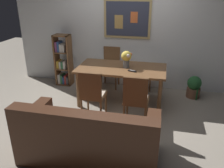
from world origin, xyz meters
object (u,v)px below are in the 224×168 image
dining_chair_far_right (144,65)px  leather_couch (88,139)px  dining_chair_near_right (136,97)px  tv_remote (132,71)px  dining_chair_far_left (111,64)px  dining_table (121,72)px  flower_vase (126,58)px  potted_ivy (194,87)px  dining_chair_near_left (92,92)px  bookshelf (63,62)px

dining_chair_far_right → leather_couch: (-0.46, -2.61, -0.23)m
dining_chair_near_right → tv_remote: 0.70m
tv_remote → dining_chair_far_right: bearing=83.1°
dining_chair_far_left → dining_table: bearing=-64.0°
flower_vase → tv_remote: (0.14, -0.20, -0.19)m
dining_table → potted_ivy: size_ratio=3.47×
dining_chair_far_left → potted_ivy: 1.88m
tv_remote → flower_vase: bearing=125.0°
potted_ivy → flower_vase: flower_vase is taller
potted_ivy → dining_chair_far_left: bearing=172.4°
dining_chair_near_left → tv_remote: 0.86m
dining_chair_near_right → potted_ivy: size_ratio=1.87×
dining_chair_near_left → leather_couch: dining_chair_near_left is taller
bookshelf → flower_vase: size_ratio=3.67×
potted_ivy → flower_vase: (-1.36, -0.55, 0.70)m
dining_table → tv_remote: tv_remote is taller
leather_couch → potted_ivy: bearing=56.4°
dining_chair_near_right → bookshelf: bearing=142.0°
dining_chair_far_right → dining_table: bearing=-113.1°
dining_chair_near_left → leather_couch: bearing=-75.9°
dining_chair_far_left → tv_remote: (0.63, -1.00, 0.21)m
dining_table → dining_chair_far_right: size_ratio=1.85×
flower_vase → tv_remote: 0.31m
dining_chair_near_left → potted_ivy: (1.79, 1.36, -0.31)m
dining_chair_far_left → tv_remote: dining_chair_far_left is taller
dining_table → dining_chair_near_left: dining_chair_near_left is taller
dining_chair_near_right → leather_couch: bearing=-118.1°
dining_table → dining_chair_far_left: (-0.40, 0.81, -0.11)m
dining_table → bookshelf: 1.64m
dining_chair_far_right → flower_vase: 0.96m
bookshelf → tv_remote: size_ratio=7.32×
potted_ivy → dining_table: bearing=-158.6°
dining_chair_far_right → leather_couch: size_ratio=0.51×
dining_chair_far_right → potted_ivy: dining_chair_far_right is taller
leather_couch → dining_chair_far_left: bearing=96.5°
dining_chair_far_left → dining_chair_near_left: same height
dining_chair_near_right → bookshelf: (-1.90, 1.48, 0.01)m
dining_chair_near_left → potted_ivy: bearing=37.3°
dining_chair_near_left → dining_chair_far_right: bearing=66.7°
dining_chair_far_left → leather_couch: (0.29, -2.58, -0.23)m
leather_couch → tv_remote: 1.67m
flower_vase → tv_remote: size_ratio=1.99×
dining_chair_near_right → dining_chair_far_left: size_ratio=1.00×
dining_chair_near_left → flower_vase: (0.44, 0.81, 0.40)m
dining_chair_far_right → tv_remote: dining_chair_far_right is taller
dining_chair_far_right → dining_chair_far_left: same height
bookshelf → potted_ivy: (2.95, -0.08, -0.32)m
tv_remote → dining_chair_near_left: bearing=-133.8°
dining_chair_near_left → flower_vase: size_ratio=2.82×
dining_chair_far_left → bookshelf: 1.12m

